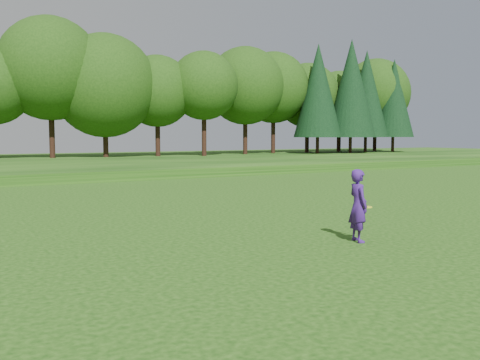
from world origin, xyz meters
TOP-DOWN VIEW (x-y plane):
  - ground at (0.00, 0.00)m, footprint 140.00×140.00m
  - berm at (0.00, 34.00)m, footprint 130.00×30.00m
  - walking_path at (0.00, 20.00)m, footprint 130.00×1.60m
  - treeline at (0.00, 38.00)m, footprint 104.00×7.00m
  - woman at (1.72, -0.76)m, footprint 0.59×0.75m

SIDE VIEW (x-z plane):
  - ground at x=0.00m, z-range 0.00..0.00m
  - walking_path at x=0.00m, z-range 0.00..0.04m
  - berm at x=0.00m, z-range 0.00..0.60m
  - woman at x=1.72m, z-range 0.00..1.81m
  - treeline at x=0.00m, z-range 0.60..15.60m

